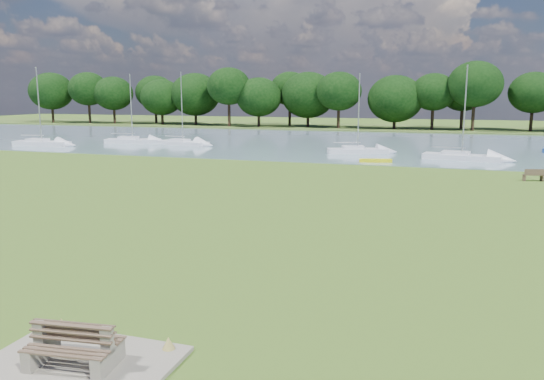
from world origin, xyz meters
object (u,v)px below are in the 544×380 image
(sailboat_2, at_px, (41,141))
(sailboat_5, at_px, (182,141))
(riverbank_bench, at_px, (534,175))
(kayak, at_px, (376,161))
(sailboat_3, at_px, (461,155))
(sailboat_1, at_px, (357,149))
(sailboat_4, at_px, (132,139))
(bench_pair, at_px, (74,347))

(sailboat_2, relative_size, sailboat_5, 1.06)
(sailboat_5, bearing_deg, riverbank_bench, -12.34)
(kayak, distance_m, sailboat_5, 25.42)
(sailboat_2, xyz_separation_m, sailboat_3, (45.84, 1.19, -0.06))
(riverbank_bench, xyz_separation_m, sailboat_1, (-14.38, 13.16, 0.08))
(sailboat_1, height_order, sailboat_5, sailboat_5)
(riverbank_bench, height_order, sailboat_5, sailboat_5)
(kayak, distance_m, sailboat_4, 31.74)
(riverbank_bench, distance_m, kayak, 13.50)
(sailboat_1, xyz_separation_m, sailboat_2, (-35.98, -3.46, 0.04))
(bench_pair, distance_m, sailboat_3, 43.11)
(sailboat_5, bearing_deg, sailboat_1, 4.45)
(sailboat_2, xyz_separation_m, sailboat_4, (8.22, 6.03, -0.01))
(bench_pair, height_order, sailboat_5, sailboat_5)
(bench_pair, height_order, sailboat_4, sailboat_4)
(sailboat_5, bearing_deg, sailboat_4, -166.95)
(kayak, distance_m, sailboat_2, 38.77)
(sailboat_3, distance_m, sailboat_4, 37.92)
(riverbank_bench, relative_size, sailboat_5, 0.17)
(sailboat_3, distance_m, sailboat_5, 31.30)
(kayak, bearing_deg, riverbank_bench, -43.48)
(sailboat_1, relative_size, sailboat_5, 0.94)
(bench_pair, bearing_deg, sailboat_5, 107.98)
(bench_pair, distance_m, riverbank_bench, 34.06)
(riverbank_bench, bearing_deg, sailboat_4, 143.35)
(kayak, xyz_separation_m, sailboat_1, (-2.68, 6.43, 0.33))
(kayak, xyz_separation_m, sailboat_4, (-30.43, 9.00, 0.36))
(sailboat_3, bearing_deg, sailboat_5, -178.76)
(riverbank_bench, height_order, kayak, riverbank_bench)
(bench_pair, height_order, sailboat_1, sailboat_1)
(sailboat_3, height_order, sailboat_5, sailboat_3)
(sailboat_1, bearing_deg, kayak, -87.10)
(bench_pair, distance_m, kayak, 38.04)
(sailboat_4, distance_m, sailboat_5, 6.72)
(sailboat_4, bearing_deg, kayak, -30.45)
(bench_pair, xyz_separation_m, sailboat_5, (-21.92, 47.15, -0.07))
(sailboat_1, bearing_deg, sailboat_5, 152.96)
(riverbank_bench, height_order, sailboat_4, sailboat_4)
(kayak, bearing_deg, bench_pair, -106.30)
(kayak, relative_size, sailboat_1, 0.35)
(sailboat_4, bearing_deg, riverbank_bench, -34.44)
(sailboat_5, bearing_deg, sailboat_2, -145.74)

